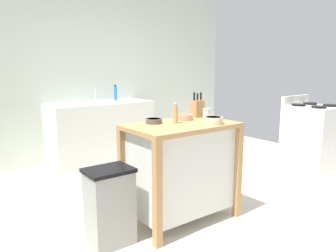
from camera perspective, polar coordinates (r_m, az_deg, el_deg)
ground_plane at (r=3.29m, az=0.67°, el=-15.20°), size 6.84×6.84×0.00m
wall_back at (r=5.12m, az=-16.45°, el=8.60°), size 5.84×0.10×2.60m
kitchen_island at (r=3.06m, az=2.27°, el=-6.98°), size 0.98×0.61×0.91m
knife_block at (r=3.35m, az=5.05°, el=3.06°), size 0.11×0.09×0.25m
bowl_ceramic_wide at (r=2.98m, az=7.79°, el=0.99°), size 0.17×0.17×0.06m
bowl_stoneware_deep at (r=3.17m, az=2.75°, el=1.55°), size 0.17×0.17×0.05m
bowl_ceramic_small at (r=2.98m, az=-2.45°, el=0.90°), size 0.15×0.15×0.04m
drinking_cup at (r=3.22m, az=6.60°, el=2.09°), size 0.07×0.07×0.11m
pepper_grinder at (r=2.98m, az=1.29°, el=2.16°), size 0.04×0.04×0.19m
trash_bin at (r=2.75m, az=-9.95°, el=-13.40°), size 0.36×0.28×0.63m
sink_counter at (r=5.01m, az=-11.41°, el=-1.07°), size 1.49×0.60×0.89m
sink_faucet at (r=5.06m, az=-12.33°, el=5.32°), size 0.02×0.02×0.22m
bottle_hand_soap at (r=5.16m, az=-9.01°, el=5.56°), size 0.05×0.05×0.24m
stove at (r=4.89m, az=23.35°, el=-1.91°), size 0.60×0.60×1.01m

